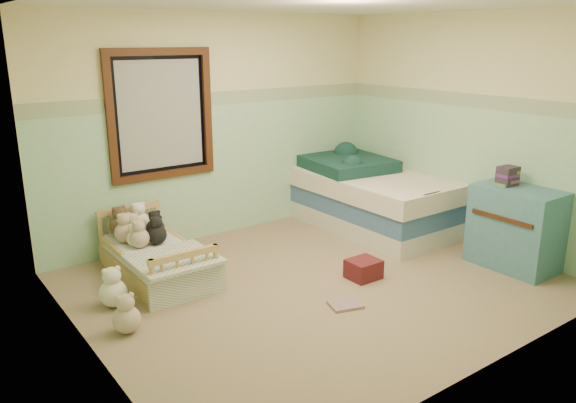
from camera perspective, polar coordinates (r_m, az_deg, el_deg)
floor at (r=5.39m, az=3.01°, el=-8.28°), size 4.20×3.60×0.02m
ceiling at (r=4.91m, az=3.47°, el=19.55°), size 4.20×3.60×0.02m
wall_back at (r=6.47m, az=-7.02°, el=7.46°), size 4.20×0.04×2.50m
wall_front at (r=3.82m, az=20.58°, el=0.42°), size 4.20×0.04×2.50m
wall_left at (r=4.04m, az=-20.50°, el=1.23°), size 0.04×3.60×2.50m
wall_right at (r=6.52m, az=17.75°, el=6.88°), size 0.04×3.60×2.50m
wainscot_mint at (r=6.55m, az=-6.80°, el=3.12°), size 4.20×0.01×1.50m
border_strip at (r=6.42m, az=-7.05°, el=10.31°), size 4.20×0.01×0.15m
window_frame at (r=6.10m, az=-12.69°, el=8.56°), size 1.16×0.06×1.36m
window_blinds at (r=6.11m, az=-12.73°, el=8.57°), size 0.92×0.01×1.12m
toddler_bed_frame at (r=5.64m, az=-13.15°, el=-6.49°), size 0.67×1.34×0.17m
toddler_mattress at (r=5.58m, az=-13.24°, el=-5.11°), size 0.61×1.28×0.12m
patchwork_quilt at (r=5.20m, az=-11.46°, el=-5.73°), size 0.73×0.67×0.03m
plush_bed_brown at (r=5.92m, az=-16.61°, el=-2.41°), size 0.21×0.21×0.21m
plush_bed_white at (r=5.99m, az=-14.82°, el=-2.05°), size 0.22×0.22×0.22m
plush_bed_tan at (r=5.74m, az=-15.37°, el=-2.98°), size 0.20×0.20×0.20m
plush_bed_dark at (r=5.82m, az=-13.27°, el=-2.62°), size 0.18×0.18×0.18m
plush_floor_cream at (r=5.11m, az=-17.26°, el=-8.84°), size 0.24×0.24×0.24m
plush_floor_tan at (r=4.66m, az=-16.00°, el=-11.40°), size 0.22×0.22×0.22m
twin_bed_frame at (r=7.00m, az=7.81°, el=-1.50°), size 1.10×2.19×0.22m
twin_boxspring at (r=6.94m, az=7.88°, el=0.23°), size 1.10×2.19×0.22m
twin_mattress at (r=6.88m, az=7.95°, el=1.99°), size 1.14×2.23×0.22m
teal_blanket at (r=7.02m, az=6.01°, el=3.85°), size 1.05×1.09×0.14m
dresser at (r=6.04m, az=22.02°, el=-2.50°), size 0.51×0.81×0.81m
book_stack at (r=5.98m, az=21.33°, el=2.43°), size 0.20×0.16×0.19m
red_pillow at (r=5.49m, az=7.64°, el=-6.78°), size 0.30×0.26×0.18m
floor_book at (r=4.96m, az=5.83°, el=-10.34°), size 0.32×0.28×0.03m
extra_plush_0 at (r=5.62m, az=-15.24°, el=-3.62°), size 0.16×0.16×0.16m
extra_plush_1 at (r=5.56m, az=-14.79°, el=-3.60°), size 0.19×0.19×0.19m
extra_plush_2 at (r=5.61m, az=-13.13°, el=-3.29°), size 0.19×0.19×0.19m
extra_plush_3 at (r=5.73m, az=-16.16°, el=-3.03°), size 0.20×0.20×0.20m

